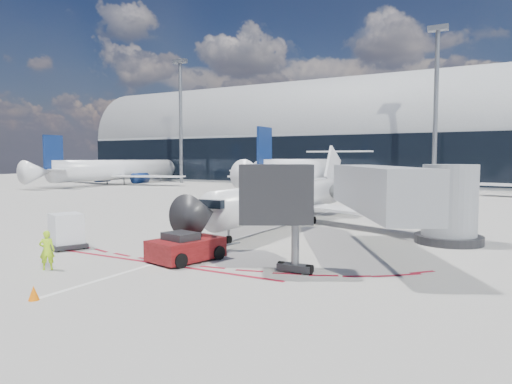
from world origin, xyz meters
The scene contains 15 objects.
ground centered at (0.00, 0.00, 0.00)m, with size 260.00×260.00×0.00m, color gray.
apron_centerline centered at (0.00, 2.00, 0.01)m, with size 0.25×40.00×0.01m, color silver.
apron_stop_bar centered at (0.00, -11.50, 0.01)m, with size 14.00×0.25×0.01m, color maroon.
terminal_building centered at (0.00, 64.97, 8.52)m, with size 150.00×24.15×24.00m.
jet_bridge centered at (9.79, -3.01, 3.01)m, with size 10.03×15.20×4.90m.
light_mast_west centered at (-45.00, 48.00, 12.50)m, with size 0.70×0.70×25.00m, color slate.
light_mast_centre centered at (5.00, 48.00, 12.50)m, with size 0.70×0.70×25.00m, color slate.
regional_jet centered at (0.39, 3.88, 2.13)m, with size 20.64×25.45×6.37m.
pushback_tug centered at (0.91, -10.29, 0.65)m, with size 3.09×5.79×1.47m.
ramp_worker centered at (-3.53, -14.94, 0.92)m, with size 0.67×0.44×1.85m, color #B3F419.
uld_container centered at (-7.10, -11.01, 0.99)m, with size 2.66×2.49×2.00m.
safety_cone_left centered at (-7.80, -11.04, 0.29)m, with size 0.41×0.41×0.57m, color #FF6F05.
safety_cone_right centered at (0.04, -18.16, 0.27)m, with size 0.39×0.39×0.54m, color #FF6F05.
bg_airliner_0 centered at (-52.71, 38.02, 5.69)m, with size 35.19×37.26×11.39m, color white, non-canonical shape.
bg_airliner_1 centered at (-14.37, 42.99, 5.93)m, with size 36.63×38.78×11.85m, color white, non-canonical shape.
Camera 1 is at (14.99, -28.54, 5.17)m, focal length 32.00 mm.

